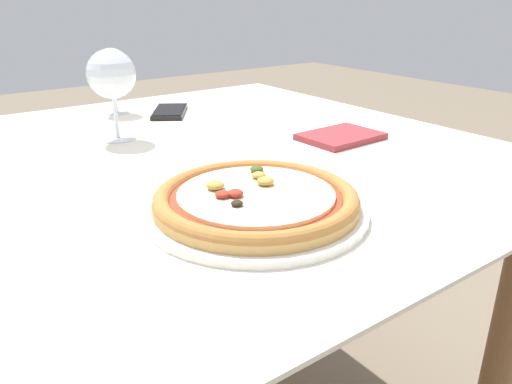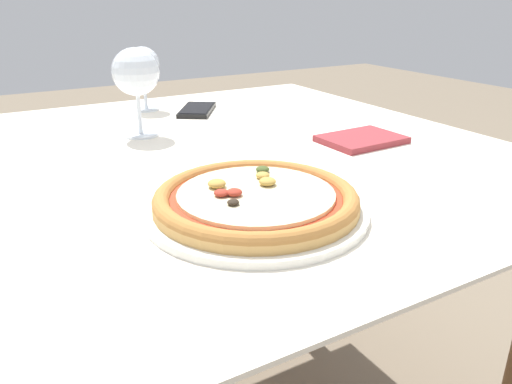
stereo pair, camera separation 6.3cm
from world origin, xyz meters
The scene contains 6 objects.
dining_table centered at (0.00, 0.00, 0.65)m, with size 1.32×1.04×0.73m.
pizza_plate centered at (0.08, -0.27, 0.75)m, with size 0.29×0.29×0.04m.
wine_glass_far_left centered at (0.15, 0.39, 0.84)m, with size 0.08×0.08×0.15m.
wine_glass_far_right centered at (0.07, 0.17, 0.85)m, with size 0.09×0.09×0.17m.
cell_phone centered at (0.25, 0.31, 0.74)m, with size 0.14×0.16×0.01m.
napkin_folded centered at (0.41, -0.09, 0.74)m, with size 0.15×0.11×0.01m.
Camera 2 is at (-0.22, -0.78, 1.00)m, focal length 35.00 mm.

